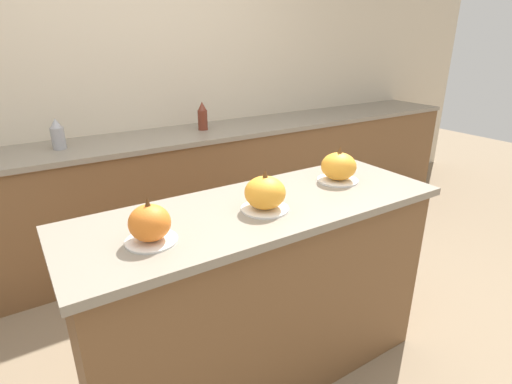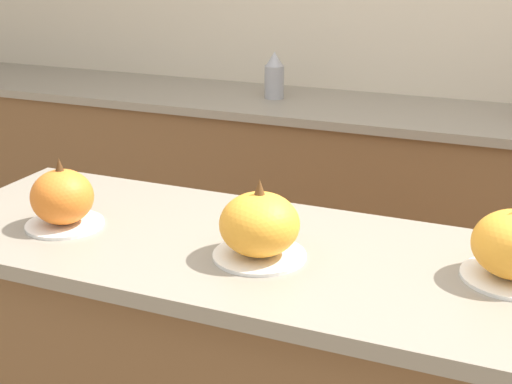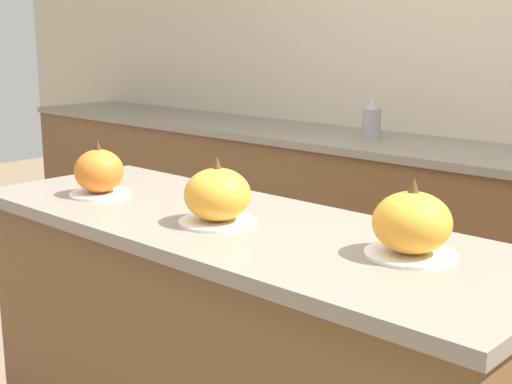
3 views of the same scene
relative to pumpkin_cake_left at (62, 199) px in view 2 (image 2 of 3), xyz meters
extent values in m
cube|color=beige|center=(0.51, 1.87, 0.26)|extent=(8.00, 0.06, 2.50)
cube|color=gray|center=(0.51, 0.06, -0.08)|extent=(1.67, 0.58, 0.03)
cube|color=brown|center=(0.51, 1.54, -0.55)|extent=(6.00, 0.56, 0.88)
cube|color=gray|center=(0.51, 1.54, -0.09)|extent=(6.00, 0.60, 0.03)
cylinder|color=white|center=(0.00, 0.00, -0.06)|extent=(0.18, 0.18, 0.01)
ellipsoid|color=orange|center=(0.00, 0.00, 0.01)|extent=(0.15, 0.15, 0.13)
cone|color=#4C2D14|center=(0.00, 0.00, 0.08)|extent=(0.02, 0.02, 0.03)
cylinder|color=white|center=(0.49, 0.02, -0.06)|extent=(0.20, 0.20, 0.01)
ellipsoid|color=orange|center=(0.49, 0.02, 0.01)|extent=(0.17, 0.17, 0.14)
cone|color=brown|center=(0.49, 0.02, 0.09)|extent=(0.02, 0.02, 0.04)
cylinder|color=white|center=(1.00, 0.12, -0.06)|extent=(0.20, 0.20, 0.01)
cylinder|color=#99999E|center=(-0.08, 1.55, 0.00)|extent=(0.08, 0.08, 0.14)
cone|color=#99999E|center=(-0.08, 1.55, 0.10)|extent=(0.08, 0.08, 0.06)
camera|label=1|loc=(-0.36, -1.25, 0.61)|focal=28.00mm
camera|label=2|loc=(1.03, -1.27, 0.58)|focal=50.00mm
camera|label=3|loc=(1.77, -1.21, 0.41)|focal=50.00mm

